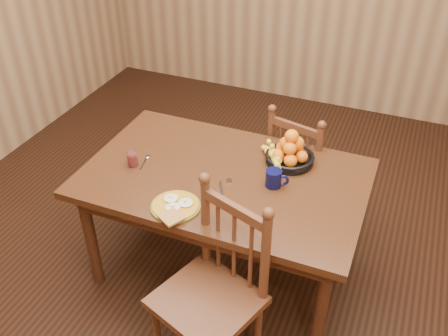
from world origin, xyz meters
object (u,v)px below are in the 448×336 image
at_px(fruit_bowl, 289,152).
at_px(chair_near, 213,293).
at_px(breakfast_plate, 175,206).
at_px(chair_far, 301,169).
at_px(dining_table, 224,187).
at_px(coffee_mug, 274,178).

bearing_deg(fruit_bowl, chair_near, -96.96).
height_order(breakfast_plate, fruit_bowl, fruit_bowl).
bearing_deg(chair_far, breakfast_plate, 80.37).
relative_size(dining_table, chair_near, 1.56).
xyz_separation_m(breakfast_plate, coffee_mug, (0.42, 0.38, 0.04)).
bearing_deg(chair_near, dining_table, 126.89).
bearing_deg(coffee_mug, breakfast_plate, -137.84).
bearing_deg(dining_table, breakfast_plate, -108.82).
relative_size(chair_far, breakfast_plate, 3.02).
height_order(dining_table, breakfast_plate, breakfast_plate).
height_order(coffee_mug, fruit_bowl, fruit_bowl).
bearing_deg(chair_far, dining_table, 78.06).
bearing_deg(dining_table, coffee_mug, 2.50).
bearing_deg(breakfast_plate, coffee_mug, 42.16).
bearing_deg(chair_far, coffee_mug, 102.45).
bearing_deg(fruit_bowl, chair_far, 89.64).
height_order(chair_far, coffee_mug, chair_far).
bearing_deg(dining_table, chair_far, 64.63).
height_order(chair_near, fruit_bowl, chair_near).
relative_size(chair_far, coffee_mug, 6.94).
bearing_deg(breakfast_plate, fruit_bowl, 56.05).
relative_size(dining_table, chair_far, 1.73).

